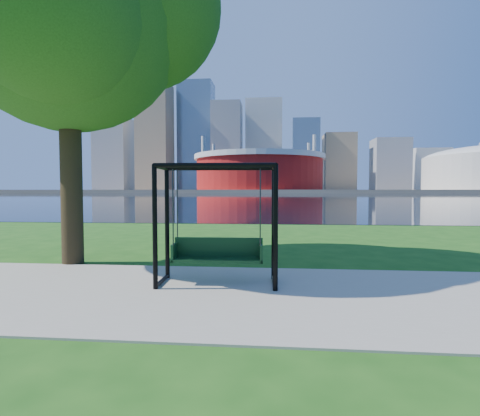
# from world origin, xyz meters

# --- Properties ---
(ground) EXTENTS (900.00, 900.00, 0.00)m
(ground) POSITION_xyz_m (0.00, 0.00, 0.00)
(ground) COLOR #1E5114
(ground) RESTS_ON ground
(path) EXTENTS (120.00, 4.00, 0.03)m
(path) POSITION_xyz_m (0.00, -0.50, 0.01)
(path) COLOR #9E937F
(path) RESTS_ON ground
(river) EXTENTS (900.00, 180.00, 0.02)m
(river) POSITION_xyz_m (0.00, 102.00, 0.01)
(river) COLOR black
(river) RESTS_ON ground
(far_bank) EXTENTS (900.00, 228.00, 2.00)m
(far_bank) POSITION_xyz_m (0.00, 306.00, 1.00)
(far_bank) COLOR #937F60
(far_bank) RESTS_ON ground
(stadium) EXTENTS (83.00, 83.00, 32.00)m
(stadium) POSITION_xyz_m (-10.00, 235.00, 14.23)
(stadium) COLOR maroon
(stadium) RESTS_ON far_bank
(skyline) EXTENTS (392.00, 66.00, 96.50)m
(skyline) POSITION_xyz_m (-4.27, 319.39, 35.89)
(skyline) COLOR gray
(skyline) RESTS_ON far_bank
(swing) EXTENTS (2.12, 0.98, 2.13)m
(swing) POSITION_xyz_m (-0.60, 0.11, 1.03)
(swing) COLOR black
(swing) RESTS_ON ground
(park_tree) EXTENTS (6.66, 6.02, 8.27)m
(park_tree) POSITION_xyz_m (-4.25, 1.74, 5.75)
(park_tree) COLOR black
(park_tree) RESTS_ON ground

